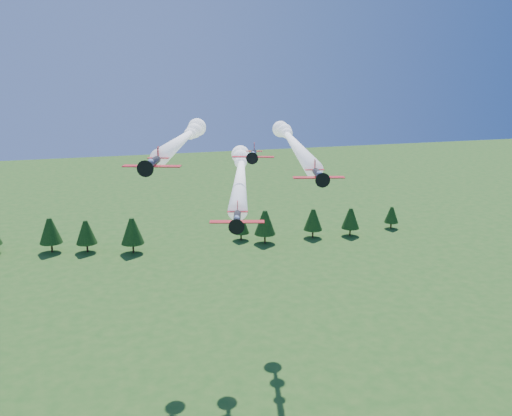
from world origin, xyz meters
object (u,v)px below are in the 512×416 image
object	(u,v)px
plane_lead	(241,172)
plane_left	(184,138)
plane_slot	(253,155)
plane_right	(292,141)

from	to	relation	value
plane_lead	plane_left	distance (m)	12.88
plane_left	plane_slot	world-z (taller)	plane_left
plane_lead	plane_slot	size ratio (longest dim) A/B	7.42
plane_left	plane_right	xyz separation A→B (m)	(20.91, 0.56, -1.44)
plane_left	plane_lead	bearing A→B (deg)	-25.84
plane_slot	plane_left	bearing A→B (deg)	127.58
plane_right	plane_slot	xyz separation A→B (m)	(-13.64, -21.31, 1.29)
plane_lead	plane_right	xyz separation A→B (m)	(12.44, 8.78, 3.71)
plane_lead	plane_slot	bearing A→B (deg)	-80.38
plane_lead	plane_right	bearing A→B (deg)	50.33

